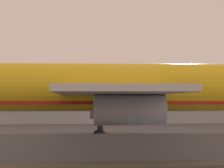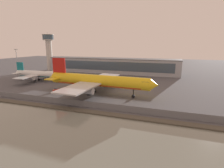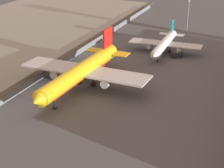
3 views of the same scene
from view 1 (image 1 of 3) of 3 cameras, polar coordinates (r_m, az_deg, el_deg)
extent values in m
plane|color=#4C4C51|center=(59.76, -0.66, -6.79)|extent=(500.00, 500.00, 0.00)
cube|color=#474238|center=(39.46, 1.97, -8.93)|extent=(320.00, 3.00, 0.50)
cube|color=slate|center=(43.80, 1.18, -6.95)|extent=(280.00, 0.08, 2.45)
cylinder|color=slate|center=(43.80, 1.18, -6.95)|extent=(0.10, 0.10, 2.45)
cylinder|color=yellow|center=(62.15, 1.95, -0.33)|extent=(50.24, 7.50, 5.54)
cube|color=red|center=(62.13, 1.95, -1.74)|extent=(42.69, 6.10, 1.00)
cube|color=#B7BABF|center=(73.95, -0.85, -1.13)|extent=(11.95, 24.44, 0.55)
cube|color=#B7BABF|center=(49.96, 0.38, -0.74)|extent=(11.95, 24.44, 0.55)
cylinder|color=#B7BABF|center=(72.11, 0.41, -2.54)|extent=(7.12, 3.32, 3.05)
cylinder|color=#B7BABF|center=(51.99, 1.90, -2.77)|extent=(7.12, 3.32, 3.05)
cylinder|color=black|center=(64.86, -1.38, -4.28)|extent=(0.44, 0.44, 3.24)
cylinder|color=black|center=(64.95, -1.38, -5.71)|extent=(1.83, 1.32, 1.79)
cylinder|color=black|center=(59.05, -1.18, -4.51)|extent=(0.44, 0.44, 3.24)
cylinder|color=black|center=(59.15, -1.18, -6.08)|extent=(1.83, 1.32, 1.79)
cube|color=#9EA3AD|center=(128.99, -9.05, -1.46)|extent=(112.44, 15.93, 12.13)
cube|color=#3D4C5B|center=(120.97, -9.28, -1.15)|extent=(103.44, 0.16, 7.28)
cube|color=#5B5E63|center=(129.20, -9.04, 1.34)|extent=(113.04, 16.53, 0.50)
camera|label=2|loc=(46.90, 102.33, 23.40)|focal=28.00mm
camera|label=3|loc=(174.19, 38.80, 15.03)|focal=60.00mm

